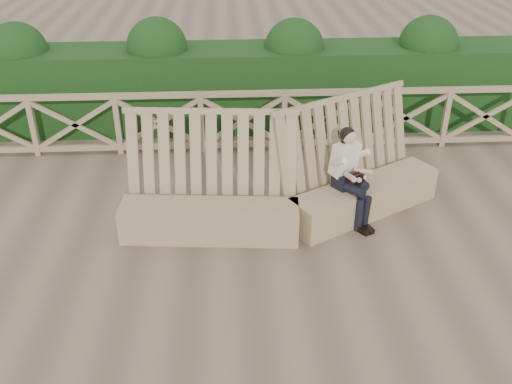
{
  "coord_description": "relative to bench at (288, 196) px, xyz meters",
  "views": [
    {
      "loc": [
        -0.27,
        -5.66,
        4.35
      ],
      "look_at": [
        0.06,
        0.4,
        0.9
      ],
      "focal_mm": 40.0,
      "sensor_mm": 36.0,
      "label": 1
    }
  ],
  "objects": [
    {
      "name": "woman",
      "position": [
        0.84,
        0.03,
        0.34
      ],
      "size": [
        0.62,
        0.81,
        1.37
      ],
      "rotation": [
        0.0,
        0.0,
        0.59
      ],
      "color": "black",
      "rests_on": "ground"
    },
    {
      "name": "bench",
      "position": [
        0.0,
        0.0,
        0.0
      ],
      "size": [
        4.56,
        1.86,
        1.62
      ],
      "rotation": [
        0.0,
        0.0,
        0.23
      ],
      "color": "#947855",
      "rests_on": "ground"
    },
    {
      "name": "guardrail",
      "position": [
        -0.55,
        2.37,
        0.14
      ],
      "size": [
        10.1,
        0.09,
        1.1
      ],
      "color": "#886A4F",
      "rests_on": "ground"
    },
    {
      "name": "hedge",
      "position": [
        -0.55,
        3.57,
        0.34
      ],
      "size": [
        12.0,
        1.2,
        1.5
      ],
      "primitive_type": "cube",
      "color": "black",
      "rests_on": "ground"
    },
    {
      "name": "ground",
      "position": [
        -0.55,
        -1.13,
        -0.41
      ],
      "size": [
        60.0,
        60.0,
        0.0
      ],
      "primitive_type": "plane",
      "color": "brown",
      "rests_on": "ground"
    }
  ]
}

